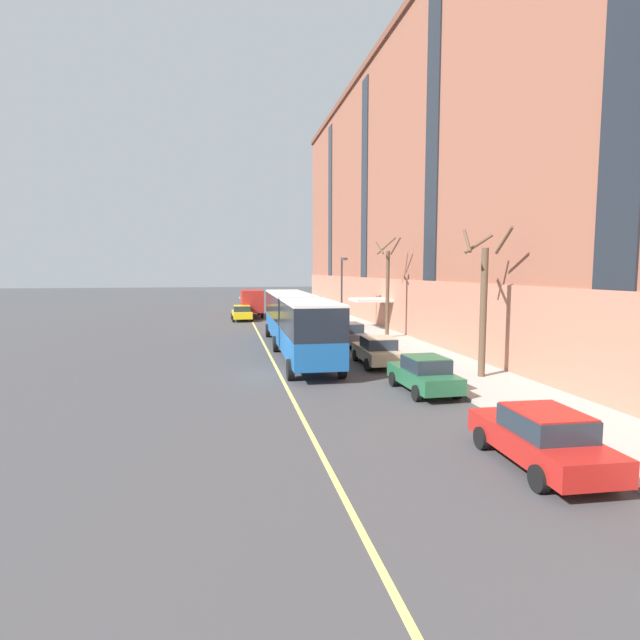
% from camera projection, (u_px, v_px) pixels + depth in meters
% --- Properties ---
extents(ground_plane, '(260.00, 260.00, 0.00)m').
position_uv_depth(ground_plane, '(287.00, 375.00, 24.39)').
color(ground_plane, '#424244').
extents(sidewalk, '(4.45, 160.00, 0.15)m').
position_uv_depth(sidewalk, '(429.00, 357.00, 28.91)').
color(sidewalk, '#ADA89E').
rests_on(sidewalk, ground).
extents(apartment_facade, '(15.20, 110.00, 25.45)m').
position_uv_depth(apartment_facade, '(603.00, 125.00, 26.24)').
color(apartment_facade, '#935642').
rests_on(apartment_facade, ground).
extents(city_bus, '(3.00, 18.59, 3.58)m').
position_uv_depth(city_bus, '(296.00, 319.00, 30.95)').
color(city_bus, '#19569E').
rests_on(city_bus, ground).
extents(parked_car_navy_1, '(2.08, 4.36, 1.56)m').
position_uv_depth(parked_car_navy_1, '(325.00, 323.00, 40.83)').
color(parked_car_navy_1, navy).
rests_on(parked_car_navy_1, ground).
extents(parked_car_darkgray_2, '(2.07, 4.48, 1.56)m').
position_uv_depth(parked_car_darkgray_2, '(348.00, 334.00, 33.93)').
color(parked_car_darkgray_2, '#4C4C51').
rests_on(parked_car_darkgray_2, ground).
extents(parked_car_navy_3, '(2.12, 4.32, 1.56)m').
position_uv_depth(parked_car_navy_3, '(306.00, 313.00, 51.14)').
color(parked_car_navy_3, navy).
rests_on(parked_car_navy_3, ground).
extents(parked_car_champagne_5, '(2.04, 4.28, 1.56)m').
position_uv_depth(parked_car_champagne_5, '(298.00, 308.00, 57.08)').
color(parked_car_champagne_5, '#BCAD89').
rests_on(parked_car_champagne_5, ground).
extents(parked_car_green_6, '(1.98, 4.26, 1.56)m').
position_uv_depth(parked_car_green_6, '(424.00, 374.00, 20.86)').
color(parked_car_green_6, '#23603D').
rests_on(parked_car_green_6, ground).
extents(parked_car_champagne_7, '(2.10, 4.62, 1.56)m').
position_uv_depth(parked_car_champagne_7, '(377.00, 351.00, 26.87)').
color(parked_car_champagne_7, '#BCAD89').
rests_on(parked_car_champagne_7, ground).
extents(parked_car_red_8, '(2.14, 4.63, 1.56)m').
position_uv_depth(parked_car_red_8, '(541.00, 438.00, 12.94)').
color(parked_car_red_8, '#B21E19').
rests_on(parked_car_red_8, ground).
extents(box_truck, '(2.41, 7.05, 2.98)m').
position_uv_depth(box_truck, '(251.00, 302.00, 54.29)').
color(box_truck, maroon).
rests_on(box_truck, ground).
extents(taxi_cab, '(2.13, 4.58, 1.56)m').
position_uv_depth(taxi_cab, '(242.00, 313.00, 50.73)').
color(taxi_cab, yellow).
rests_on(taxi_cab, ground).
extents(street_tree_mid_block, '(2.17, 2.11, 6.92)m').
position_uv_depth(street_tree_mid_block, '(483.00, 302.00, 23.13)').
color(street_tree_mid_block, brown).
rests_on(street_tree_mid_block, sidewalk).
extents(street_tree_far_uptown, '(1.63, 1.62, 7.44)m').
position_uv_depth(street_tree_far_uptown, '(387.00, 288.00, 36.81)').
color(street_tree_far_uptown, brown).
rests_on(street_tree_far_uptown, sidewalk).
extents(street_lamp, '(0.36, 1.48, 6.05)m').
position_uv_depth(street_lamp, '(342.00, 284.00, 42.88)').
color(street_lamp, '#2D2D30').
rests_on(street_lamp, sidewalk).
extents(lane_centerline, '(0.16, 140.00, 0.01)m').
position_uv_depth(lane_centerline, '(274.00, 364.00, 27.27)').
color(lane_centerline, '#E0D66B').
rests_on(lane_centerline, ground).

